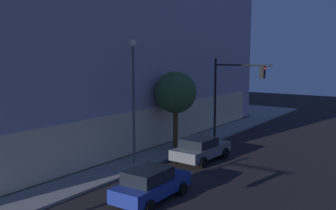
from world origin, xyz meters
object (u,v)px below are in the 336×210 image
Objects in this scene: sidewalk_tree at (176,93)px; car_grey at (201,149)px; street_lamp_sidewalk at (133,86)px; modern_building at (20,38)px; car_blue at (151,184)px; traffic_light_far_corner at (232,86)px.

car_grey is at bearing -117.62° from sidewalk_tree.
street_lamp_sidewalk reaches higher than car_grey.
car_grey is (3.20, -2.92, -4.13)m from street_lamp_sidewalk.
modern_building is 4.77× the size of street_lamp_sidewalk.
car_blue is (-3.97, -4.38, -4.14)m from street_lamp_sidewalk.
modern_building reaches higher than traffic_light_far_corner.
street_lamp_sidewalk is 1.37× the size of sidewalk_tree.
car_blue is at bearing -170.35° from traffic_light_far_corner.
street_lamp_sidewalk is 1.76× the size of car_blue.
car_blue is at bearing -152.72° from sidewalk_tree.
modern_building is 17.62m from street_lamp_sidewalk.
sidewalk_tree is at bearing 152.84° from traffic_light_far_corner.
sidewalk_tree is 10.41m from car_blue.
sidewalk_tree is at bearing -85.98° from modern_building.
street_lamp_sidewalk is (-3.62, -16.88, -3.52)m from modern_building.
street_lamp_sidewalk is 7.22m from car_blue.
car_grey is (-0.42, -19.80, -7.65)m from modern_building.
sidewalk_tree is (1.18, -16.75, -4.31)m from modern_building.
modern_building is at bearing 70.37° from car_blue.
sidewalk_tree is at bearing 62.38° from car_grey.
street_lamp_sidewalk reaches higher than traffic_light_far_corner.
modern_building reaches higher than car_grey.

